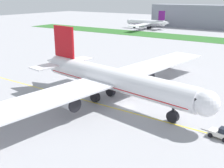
{
  "coord_description": "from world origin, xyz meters",
  "views": [
    {
      "loc": [
        31.98,
        -52.13,
        25.32
      ],
      "look_at": [
        -6.07,
        2.92,
        3.76
      ],
      "focal_mm": 44.32,
      "sensor_mm": 36.0,
      "label": 1
    }
  ],
  "objects_px": {
    "airliner_foreground": "(111,79)",
    "service_truck_baggage_loader": "(164,63)",
    "pushback_tug": "(220,133)",
    "ground_crew_wingwalker_port": "(61,90)",
    "parked_airliner_far_left": "(147,23)"
  },
  "relations": [
    {
      "from": "airliner_foreground",
      "to": "service_truck_baggage_loader",
      "type": "xyz_separation_m",
      "value": [
        -3.86,
        39.51,
        -4.45
      ]
    },
    {
      "from": "ground_crew_wingwalker_port",
      "to": "parked_airliner_far_left",
      "type": "height_order",
      "value": "parked_airliner_far_left"
    },
    {
      "from": "pushback_tug",
      "to": "ground_crew_wingwalker_port",
      "type": "relative_size",
      "value": 3.29
    },
    {
      "from": "airliner_foreground",
      "to": "service_truck_baggage_loader",
      "type": "height_order",
      "value": "airliner_foreground"
    },
    {
      "from": "pushback_tug",
      "to": "ground_crew_wingwalker_port",
      "type": "bearing_deg",
      "value": 178.8
    },
    {
      "from": "service_truck_baggage_loader",
      "to": "parked_airliner_far_left",
      "type": "xyz_separation_m",
      "value": [
        -61.82,
        104.87,
        3.36
      ]
    },
    {
      "from": "airliner_foreground",
      "to": "parked_airliner_far_left",
      "type": "bearing_deg",
      "value": 114.46
    },
    {
      "from": "airliner_foreground",
      "to": "pushback_tug",
      "type": "distance_m",
      "value": 28.02
    },
    {
      "from": "ground_crew_wingwalker_port",
      "to": "service_truck_baggage_loader",
      "type": "height_order",
      "value": "service_truck_baggage_loader"
    },
    {
      "from": "airliner_foreground",
      "to": "pushback_tug",
      "type": "height_order",
      "value": "airliner_foreground"
    },
    {
      "from": "ground_crew_wingwalker_port",
      "to": "pushback_tug",
      "type": "bearing_deg",
      "value": -1.2
    },
    {
      "from": "airliner_foreground",
      "to": "ground_crew_wingwalker_port",
      "type": "relative_size",
      "value": 48.69
    },
    {
      "from": "airliner_foreground",
      "to": "service_truck_baggage_loader",
      "type": "distance_m",
      "value": 39.95
    },
    {
      "from": "airliner_foreground",
      "to": "ground_crew_wingwalker_port",
      "type": "bearing_deg",
      "value": -168.77
    },
    {
      "from": "ground_crew_wingwalker_port",
      "to": "airliner_foreground",
      "type": "bearing_deg",
      "value": 11.23
    }
  ]
}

